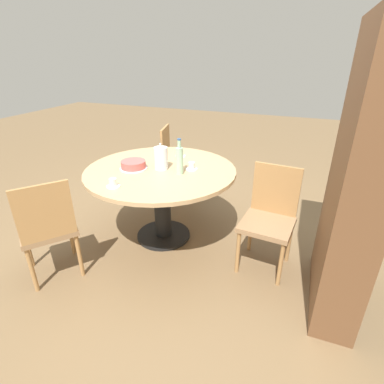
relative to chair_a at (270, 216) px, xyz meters
The scene contains 12 objects.
ground_plane 1.15m from the chair_a, 92.33° to the right, with size 14.00×14.00×0.00m, color brown.
dining_table 1.05m from the chair_a, 92.33° to the right, with size 1.42×1.42×0.75m.
chair_a is the anchor object (origin of this frame).
chair_b 1.70m from the chair_a, 127.97° to the right, with size 0.50×0.50×0.90m.
chair_c 1.83m from the chair_a, 63.24° to the right, with size 0.59×0.59×0.90m.
bookshelf 0.76m from the chair_a, 63.89° to the left, with size 0.89×0.28×1.96m.
coffee_pot 1.11m from the chair_a, 92.21° to the right, with size 0.13×0.13×0.25m.
water_bottle 0.92m from the chair_a, 89.32° to the right, with size 0.07×0.07×0.32m.
cake_main 1.32m from the chair_a, 87.73° to the right, with size 0.26×0.26×0.08m.
cup_a 1.15m from the chair_a, 113.74° to the right, with size 0.11×0.11×0.07m.
cup_b 1.34m from the chair_a, 69.04° to the right, with size 0.11×0.11×0.07m.
cup_c 0.83m from the chair_a, 99.75° to the right, with size 0.11×0.11×0.07m.
Camera 1 is at (2.35, 1.23, 1.76)m, focal length 28.00 mm.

